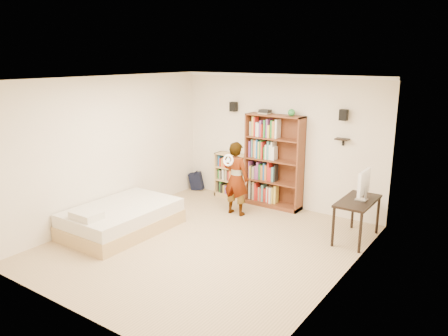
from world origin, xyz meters
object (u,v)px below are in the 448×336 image
Objects in this scene: low_bookshelf at (232,176)px; computer_desk at (356,220)px; tall_bookshelf at (274,162)px; daybed at (122,215)px; person at (236,178)px.

low_bookshelf is 3.10m from computer_desk.
low_bookshelf is 0.94× the size of computer_desk.
daybed is (-1.58, -2.71, -0.66)m from tall_bookshelf.
low_bookshelf is 0.67× the size of person.
computer_desk is 0.71× the size of person.
daybed is at bearing 57.73° from person.
person is at bearing -177.38° from computer_desk.
computer_desk reaches higher than daybed.
tall_bookshelf reaches higher than computer_desk.
daybed is at bearing -101.24° from low_bookshelf.
daybed is 1.36× the size of person.
person is (-2.36, -0.11, 0.37)m from computer_desk.
person reaches higher than low_bookshelf.
tall_bookshelf is 1.84× the size of computer_desk.
tall_bookshelf is 3.20m from daybed.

